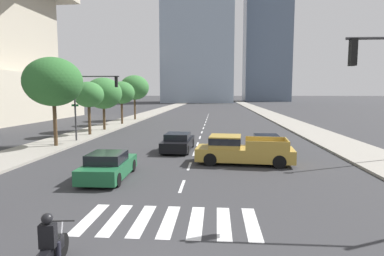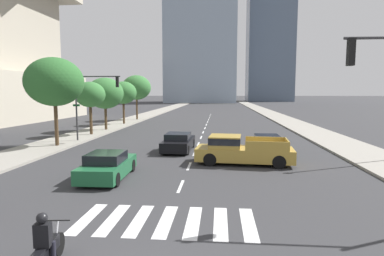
{
  "view_description": "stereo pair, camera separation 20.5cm",
  "coord_description": "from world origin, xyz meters",
  "px_view_note": "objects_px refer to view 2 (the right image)",
  "views": [
    {
      "loc": [
        1.53,
        -5.48,
        4.24
      ],
      "look_at": [
        0.0,
        14.7,
        2.0
      ],
      "focal_mm": 30.18,
      "sensor_mm": 36.0,
      "label": 1
    },
    {
      "loc": [
        1.74,
        -5.47,
        4.24
      ],
      "look_at": [
        0.0,
        14.7,
        2.0
      ],
      "focal_mm": 30.18,
      "sensor_mm": 36.0,
      "label": 2
    }
  ],
  "objects_px": {
    "sedan_green_1": "(108,166)",
    "street_tree_fourth": "(123,93)",
    "sedan_green_0": "(267,145)",
    "traffic_signal_far": "(92,94)",
    "street_tree_nearest": "(54,82)",
    "motorcycle_lead": "(45,248)",
    "pickup_truck": "(239,150)",
    "sedan_black_2": "(178,142)",
    "street_tree_second": "(90,95)",
    "street_tree_fifth": "(137,88)",
    "street_tree_third": "(105,93)"
  },
  "relations": [
    {
      "from": "motorcycle_lead",
      "to": "sedan_black_2",
      "type": "xyz_separation_m",
      "value": [
        1.09,
        16.16,
        0.03
      ]
    },
    {
      "from": "sedan_green_0",
      "to": "street_tree_nearest",
      "type": "relative_size",
      "value": 0.69
    },
    {
      "from": "street_tree_nearest",
      "to": "street_tree_third",
      "type": "relative_size",
      "value": 1.18
    },
    {
      "from": "pickup_truck",
      "to": "sedan_green_0",
      "type": "xyz_separation_m",
      "value": [
        2.17,
        3.64,
        -0.24
      ]
    },
    {
      "from": "street_tree_third",
      "to": "sedan_black_2",
      "type": "bearing_deg",
      "value": -50.26
    },
    {
      "from": "street_tree_second",
      "to": "street_tree_third",
      "type": "height_order",
      "value": "street_tree_third"
    },
    {
      "from": "sedan_green_0",
      "to": "pickup_truck",
      "type": "bearing_deg",
      "value": -29.59
    },
    {
      "from": "street_tree_third",
      "to": "street_tree_fifth",
      "type": "distance_m",
      "value": 13.53
    },
    {
      "from": "sedan_green_0",
      "to": "street_tree_fifth",
      "type": "height_order",
      "value": "street_tree_fifth"
    },
    {
      "from": "pickup_truck",
      "to": "street_tree_fourth",
      "type": "height_order",
      "value": "street_tree_fourth"
    },
    {
      "from": "street_tree_nearest",
      "to": "street_tree_fourth",
      "type": "relative_size",
      "value": 1.22
    },
    {
      "from": "motorcycle_lead",
      "to": "street_tree_second",
      "type": "xyz_separation_m",
      "value": [
        -8.49,
        23.54,
        3.43
      ]
    },
    {
      "from": "traffic_signal_far",
      "to": "street_tree_third",
      "type": "xyz_separation_m",
      "value": [
        -1.83,
        8.11,
        0.02
      ]
    },
    {
      "from": "sedan_green_1",
      "to": "traffic_signal_far",
      "type": "relative_size",
      "value": 0.73
    },
    {
      "from": "sedan_green_0",
      "to": "motorcycle_lead",
      "type": "bearing_deg",
      "value": -23.92
    },
    {
      "from": "sedan_black_2",
      "to": "street_tree_nearest",
      "type": "distance_m",
      "value": 10.57
    },
    {
      "from": "traffic_signal_far",
      "to": "street_tree_fourth",
      "type": "xyz_separation_m",
      "value": [
        -1.83,
        14.84,
        0.08
      ]
    },
    {
      "from": "pickup_truck",
      "to": "street_tree_fourth",
      "type": "xyz_separation_m",
      "value": [
        -13.75,
        22.21,
        3.37
      ]
    },
    {
      "from": "pickup_truck",
      "to": "street_tree_fifth",
      "type": "height_order",
      "value": "street_tree_fifth"
    },
    {
      "from": "sedan_green_1",
      "to": "street_tree_fourth",
      "type": "xyz_separation_m",
      "value": [
        -7.04,
        26.1,
        3.58
      ]
    },
    {
      "from": "traffic_signal_far",
      "to": "street_tree_second",
      "type": "distance_m",
      "value": 4.36
    },
    {
      "from": "motorcycle_lead",
      "to": "pickup_truck",
      "type": "bearing_deg",
      "value": -29.99
    },
    {
      "from": "street_tree_second",
      "to": "sedan_black_2",
      "type": "bearing_deg",
      "value": -37.59
    },
    {
      "from": "sedan_green_0",
      "to": "street_tree_fifth",
      "type": "xyz_separation_m",
      "value": [
        -15.91,
        25.34,
        4.38
      ]
    },
    {
      "from": "motorcycle_lead",
      "to": "traffic_signal_far",
      "type": "bearing_deg",
      "value": 12.11
    },
    {
      "from": "traffic_signal_far",
      "to": "street_tree_fourth",
      "type": "distance_m",
      "value": 14.96
    },
    {
      "from": "sedan_green_1",
      "to": "street_tree_fifth",
      "type": "xyz_separation_m",
      "value": [
        -7.04,
        32.87,
        4.35
      ]
    },
    {
      "from": "street_tree_nearest",
      "to": "street_tree_fifth",
      "type": "distance_m",
      "value": 24.36
    },
    {
      "from": "sedan_green_0",
      "to": "traffic_signal_far",
      "type": "height_order",
      "value": "traffic_signal_far"
    },
    {
      "from": "motorcycle_lead",
      "to": "street_tree_second",
      "type": "bearing_deg",
      "value": 13.14
    },
    {
      "from": "traffic_signal_far",
      "to": "street_tree_fifth",
      "type": "distance_m",
      "value": 21.71
    },
    {
      "from": "sedan_green_1",
      "to": "traffic_signal_far",
      "type": "bearing_deg",
      "value": 23.81
    },
    {
      "from": "street_tree_second",
      "to": "street_tree_fourth",
      "type": "relative_size",
      "value": 0.93
    },
    {
      "from": "traffic_signal_far",
      "to": "pickup_truck",
      "type": "bearing_deg",
      "value": -31.73
    },
    {
      "from": "pickup_truck",
      "to": "street_tree_fifth",
      "type": "distance_m",
      "value": 32.34
    },
    {
      "from": "street_tree_nearest",
      "to": "street_tree_third",
      "type": "bearing_deg",
      "value": 90.0
    },
    {
      "from": "sedan_green_1",
      "to": "street_tree_nearest",
      "type": "bearing_deg",
      "value": 38.56
    },
    {
      "from": "sedan_green_1",
      "to": "street_tree_fourth",
      "type": "height_order",
      "value": "street_tree_fourth"
    },
    {
      "from": "sedan_green_1",
      "to": "sedan_black_2",
      "type": "relative_size",
      "value": 0.93
    },
    {
      "from": "street_tree_second",
      "to": "street_tree_fourth",
      "type": "height_order",
      "value": "street_tree_fourth"
    },
    {
      "from": "sedan_green_1",
      "to": "traffic_signal_far",
      "type": "height_order",
      "value": "traffic_signal_far"
    },
    {
      "from": "sedan_green_0",
      "to": "traffic_signal_far",
      "type": "xyz_separation_m",
      "value": [
        -14.09,
        3.73,
        3.53
      ]
    },
    {
      "from": "sedan_black_2",
      "to": "street_tree_fourth",
      "type": "xyz_separation_m",
      "value": [
        -9.58,
        18.25,
        3.57
      ]
    },
    {
      "from": "street_tree_fourth",
      "to": "motorcycle_lead",
      "type": "bearing_deg",
      "value": -76.15
    },
    {
      "from": "sedan_green_0",
      "to": "street_tree_nearest",
      "type": "distance_m",
      "value": 16.55
    },
    {
      "from": "traffic_signal_far",
      "to": "street_tree_third",
      "type": "bearing_deg",
      "value": 102.69
    },
    {
      "from": "motorcycle_lead",
      "to": "street_tree_second",
      "type": "distance_m",
      "value": 25.25
    },
    {
      "from": "sedan_black_2",
      "to": "street_tree_nearest",
      "type": "bearing_deg",
      "value": 88.38
    },
    {
      "from": "street_tree_fourth",
      "to": "sedan_black_2",
      "type": "bearing_deg",
      "value": -62.31
    },
    {
      "from": "pickup_truck",
      "to": "sedan_black_2",
      "type": "height_order",
      "value": "pickup_truck"
    }
  ]
}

